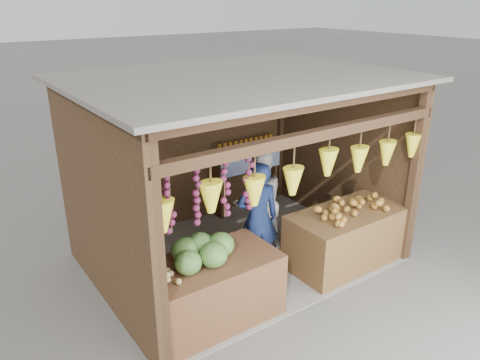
{
  "coord_description": "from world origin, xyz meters",
  "views": [
    {
      "loc": [
        -3.49,
        -4.97,
        3.6
      ],
      "look_at": [
        -0.06,
        -0.1,
        1.26
      ],
      "focal_mm": 35.0,
      "sensor_mm": 36.0,
      "label": 1
    }
  ],
  "objects_px": {
    "counter_left": "(213,290)",
    "counter_right": "(346,237)",
    "woman_standing": "(259,203)",
    "vendor_seated": "(136,229)",
    "man_standing": "(258,218)"
  },
  "relations": [
    {
      "from": "vendor_seated",
      "to": "man_standing",
      "type": "bearing_deg",
      "value": 173.37
    },
    {
      "from": "man_standing",
      "to": "vendor_seated",
      "type": "relative_size",
      "value": 1.51
    },
    {
      "from": "counter_left",
      "to": "counter_right",
      "type": "relative_size",
      "value": 0.91
    },
    {
      "from": "counter_right",
      "to": "counter_left",
      "type": "bearing_deg",
      "value": 179.77
    },
    {
      "from": "counter_right",
      "to": "woman_standing",
      "type": "xyz_separation_m",
      "value": [
        -0.85,
        0.95,
        0.4
      ]
    },
    {
      "from": "woman_standing",
      "to": "vendor_seated",
      "type": "relative_size",
      "value": 1.52
    },
    {
      "from": "counter_right",
      "to": "man_standing",
      "type": "distance_m",
      "value": 1.35
    },
    {
      "from": "man_standing",
      "to": "woman_standing",
      "type": "xyz_separation_m",
      "value": [
        0.3,
        0.38,
        0.01
      ]
    },
    {
      "from": "counter_left",
      "to": "man_standing",
      "type": "xyz_separation_m",
      "value": [
        1.08,
        0.56,
        0.4
      ]
    },
    {
      "from": "counter_left",
      "to": "woman_standing",
      "type": "distance_m",
      "value": 1.72
    },
    {
      "from": "counter_left",
      "to": "counter_right",
      "type": "distance_m",
      "value": 2.24
    },
    {
      "from": "woman_standing",
      "to": "man_standing",
      "type": "bearing_deg",
      "value": 58.69
    },
    {
      "from": "vendor_seated",
      "to": "woman_standing",
      "type": "bearing_deg",
      "value": -171.98
    },
    {
      "from": "counter_right",
      "to": "vendor_seated",
      "type": "distance_m",
      "value": 2.93
    },
    {
      "from": "woman_standing",
      "to": "counter_left",
      "type": "bearing_deg",
      "value": 41.53
    }
  ]
}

